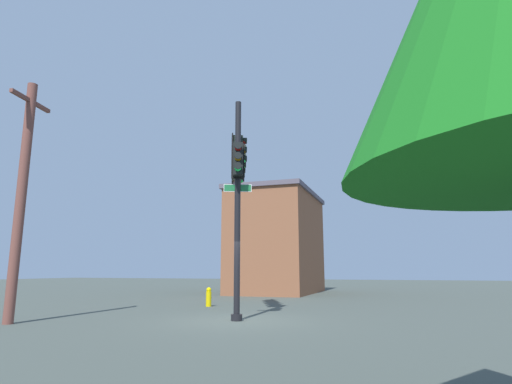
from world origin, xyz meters
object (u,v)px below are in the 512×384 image
Objects in this scene: utility_pole at (21,194)px; brick_building at (278,242)px; signal_pole_assembly at (238,170)px; fire_hydrant at (209,297)px.

brick_building is at bearing -9.00° from utility_pole.
fire_hydrant is (2.93, 2.48, -4.93)m from signal_pole_assembly.
signal_pole_assembly reaches higher than brick_building.
fire_hydrant is 12.05m from brick_building.
utility_pole is 19.36m from brick_building.
signal_pole_assembly is 14.88m from brick_building.
brick_building is at bearing 9.82° from signal_pole_assembly.
brick_building is (19.12, -3.03, -0.37)m from utility_pole.
utility_pole is (-4.56, 5.55, -1.41)m from signal_pole_assembly.
brick_building is (14.56, 2.52, -1.78)m from signal_pole_assembly.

